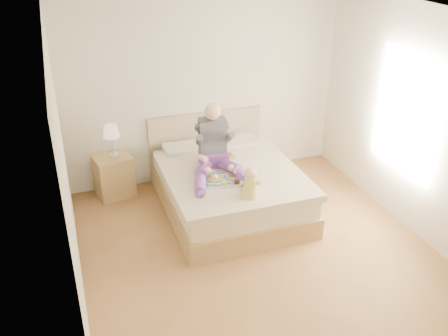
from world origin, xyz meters
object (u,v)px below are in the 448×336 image
object	(u,v)px
tray	(223,179)
bed	(227,185)
adult	(215,151)
nightstand	(114,176)
baby	(250,184)

from	to	relation	value
tray	bed	bearing A→B (deg)	74.39
adult	tray	size ratio (longest dim) A/B	2.02
nightstand	baby	distance (m)	2.18
bed	adult	xyz separation A→B (m)	(-0.18, -0.03, 0.54)
tray	nightstand	bearing A→B (deg)	146.89
bed	adult	distance (m)	0.57
nightstand	adult	world-z (taller)	adult
nightstand	tray	distance (m)	1.72
adult	baby	xyz separation A→B (m)	(0.17, -0.79, -0.10)
bed	tray	xyz separation A→B (m)	(-0.19, -0.38, 0.32)
adult	baby	world-z (taller)	adult
nightstand	baby	world-z (taller)	baby
bed	nightstand	bearing A→B (deg)	150.32
nightstand	tray	size ratio (longest dim) A/B	1.12
nightstand	baby	bearing A→B (deg)	-60.12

